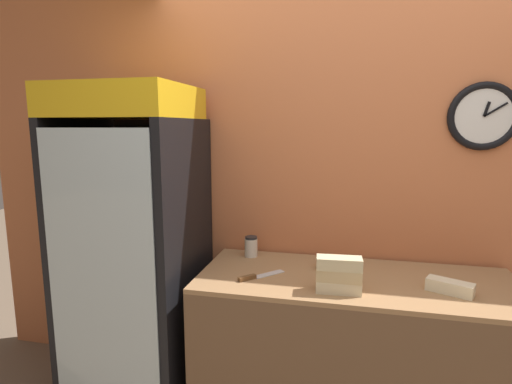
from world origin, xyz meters
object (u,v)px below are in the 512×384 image
object	(u,v)px
sandwich_flat_left	(450,287)
chefs_knife	(255,276)
condiment_jar	(251,247)
beverage_cooler	(139,234)
sandwich_flat_right	(337,265)
sandwich_stack_top	(339,263)
sandwich_stack_middle	(339,275)
sandwich_stack_bottom	(338,286)

from	to	relation	value
sandwich_flat_left	chefs_knife	xyz separation A→B (m)	(-0.97, -0.02, -0.02)
sandwich_flat_left	condiment_jar	size ratio (longest dim) A/B	1.78
beverage_cooler	sandwich_flat_right	xyz separation A→B (m)	(1.18, 0.08, -0.13)
sandwich_stack_top	condiment_jar	world-z (taller)	sandwich_stack_top
sandwich_stack_middle	sandwich_stack_top	distance (m)	0.06
beverage_cooler	sandwich_stack_bottom	size ratio (longest dim) A/B	8.61
chefs_knife	sandwich_stack_middle	bearing A→B (deg)	-11.49
beverage_cooler	sandwich_stack_middle	xyz separation A→B (m)	(1.20, -0.24, -0.07)
sandwich_stack_bottom	sandwich_stack_middle	world-z (taller)	sandwich_stack_middle
condiment_jar	sandwich_stack_top	bearing A→B (deg)	-38.74
sandwich_flat_left	sandwich_stack_top	bearing A→B (deg)	-168.32
sandwich_stack_middle	chefs_knife	size ratio (longest dim) A/B	0.95
sandwich_stack_middle	condiment_jar	xyz separation A→B (m)	(-0.55, 0.44, -0.03)
sandwich_stack_top	chefs_knife	distance (m)	0.47
sandwich_flat_left	sandwich_stack_middle	bearing A→B (deg)	-168.32
sandwich_flat_left	sandwich_stack_bottom	bearing A→B (deg)	-168.32
beverage_cooler	sandwich_flat_right	distance (m)	1.19
sandwich_flat_left	condiment_jar	distance (m)	1.13
sandwich_stack_top	sandwich_flat_left	world-z (taller)	sandwich_stack_top
sandwich_stack_middle	condiment_jar	bearing A→B (deg)	141.26
sandwich_stack_bottom	sandwich_stack_top	world-z (taller)	sandwich_stack_top
sandwich_flat_left	condiment_jar	bearing A→B (deg)	163.06
beverage_cooler	chefs_knife	distance (m)	0.79
sandwich_stack_bottom	condiment_jar	world-z (taller)	condiment_jar
beverage_cooler	sandwich_flat_right	world-z (taller)	beverage_cooler
sandwich_stack_middle	sandwich_flat_right	distance (m)	0.33
sandwich_stack_top	sandwich_stack_bottom	bearing A→B (deg)	0.00
sandwich_stack_top	sandwich_flat_left	bearing A→B (deg)	11.68
sandwich_stack_top	chefs_knife	xyz separation A→B (m)	(-0.44, 0.09, -0.14)
beverage_cooler	sandwich_stack_bottom	xyz separation A→B (m)	(1.20, -0.24, -0.13)
sandwich_flat_left	sandwich_flat_right	distance (m)	0.59
beverage_cooler	condiment_jar	world-z (taller)	beverage_cooler
beverage_cooler	sandwich_flat_left	world-z (taller)	beverage_cooler
sandwich_stack_bottom	sandwich_stack_middle	distance (m)	0.06
sandwich_stack_bottom	sandwich_flat_left	xyz separation A→B (m)	(0.53, 0.11, 0.00)
chefs_knife	beverage_cooler	bearing A→B (deg)	168.92
sandwich_stack_middle	condiment_jar	distance (m)	0.70
condiment_jar	beverage_cooler	bearing A→B (deg)	-162.92
condiment_jar	sandwich_stack_bottom	bearing A→B (deg)	-38.74
beverage_cooler	sandwich_stack_top	bearing A→B (deg)	-11.23
sandwich_stack_middle	condiment_jar	world-z (taller)	condiment_jar
beverage_cooler	sandwich_stack_bottom	distance (m)	1.23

